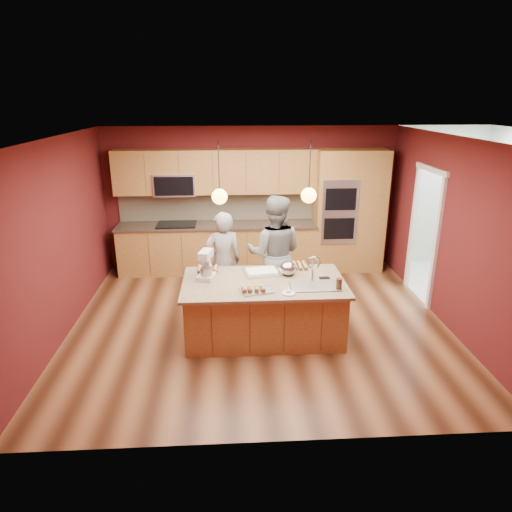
{
  "coord_description": "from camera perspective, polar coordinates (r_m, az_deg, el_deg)",
  "views": [
    {
      "loc": [
        -0.42,
        -6.11,
        3.21
      ],
      "look_at": [
        -0.05,
        -0.1,
        1.1
      ],
      "focal_mm": 32.0,
      "sensor_mm": 36.0,
      "label": 1
    }
  ],
  "objects": [
    {
      "name": "floor",
      "position": [
        6.91,
        0.4,
        -8.31
      ],
      "size": [
        5.5,
        5.5,
        0.0
      ],
      "primitive_type": "plane",
      "color": "#402212",
      "rests_on": "ground"
    },
    {
      "name": "ceiling",
      "position": [
        6.14,
        0.46,
        14.6
      ],
      "size": [
        5.5,
        5.5,
        0.0
      ],
      "primitive_type": "plane",
      "rotation": [
        3.14,
        0.0,
        0.0
      ],
      "color": "silver",
      "rests_on": "ground"
    },
    {
      "name": "wall_back",
      "position": [
        8.81,
        -0.68,
        7.19
      ],
      "size": [
        5.5,
        0.0,
        5.5
      ],
      "primitive_type": "plane",
      "rotation": [
        1.57,
        0.0,
        0.0
      ],
      "color": "#521516",
      "rests_on": "ground"
    },
    {
      "name": "wall_front",
      "position": [
        4.08,
        2.81,
        -7.8
      ],
      "size": [
        5.5,
        0.0,
        5.5
      ],
      "primitive_type": "plane",
      "rotation": [
        -1.57,
        0.0,
        0.0
      ],
      "color": "#521516",
      "rests_on": "ground"
    },
    {
      "name": "wall_left",
      "position": [
        6.8,
        -23.4,
        1.85
      ],
      "size": [
        0.0,
        5.0,
        5.0
      ],
      "primitive_type": "plane",
      "rotation": [
        1.57,
        0.0,
        1.57
      ],
      "color": "#521516",
      "rests_on": "ground"
    },
    {
      "name": "wall_right",
      "position": [
        7.13,
        23.1,
        2.65
      ],
      "size": [
        0.0,
        5.0,
        5.0
      ],
      "primitive_type": "plane",
      "rotation": [
        1.57,
        0.0,
        -1.57
      ],
      "color": "#521516",
      "rests_on": "ground"
    },
    {
      "name": "cabinet_run",
      "position": [
        8.65,
        -5.1,
        4.38
      ],
      "size": [
        3.74,
        0.64,
        2.3
      ],
      "color": "#946221",
      "rests_on": "floor"
    },
    {
      "name": "oven_column",
      "position": [
        8.85,
        11.51,
        5.52
      ],
      "size": [
        1.3,
        0.62,
        2.3
      ],
      "color": "#946221",
      "rests_on": "floor"
    },
    {
      "name": "doorway_trim",
      "position": [
        7.89,
        20.22,
        2.26
      ],
      "size": [
        0.08,
        1.11,
        2.2
      ],
      "primitive_type": null,
      "color": "white",
      "rests_on": "wall_right"
    },
    {
      "name": "pendant_left",
      "position": [
        5.87,
        -4.58,
        7.46
      ],
      "size": [
        0.2,
        0.2,
        0.8
      ],
      "color": "black",
      "rests_on": "ceiling"
    },
    {
      "name": "pendant_right",
      "position": [
        5.96,
        6.61,
        7.57
      ],
      "size": [
        0.2,
        0.2,
        0.8
      ],
      "color": "black",
      "rests_on": "ceiling"
    },
    {
      "name": "island",
      "position": [
        6.4,
        1.11,
        -6.48
      ],
      "size": [
        2.22,
        1.25,
        1.2
      ],
      "color": "#946221",
      "rests_on": "floor"
    },
    {
      "name": "person_left",
      "position": [
        7.05,
        -4.14,
        -0.74
      ],
      "size": [
        0.64,
        0.49,
        1.59
      ],
      "primitive_type": "imported",
      "rotation": [
        0.0,
        0.0,
        3.35
      ],
      "color": "black",
      "rests_on": "floor"
    },
    {
      "name": "person_right",
      "position": [
        7.04,
        2.3,
        0.3
      ],
      "size": [
        1.0,
        0.84,
        1.82
      ],
      "primitive_type": "imported",
      "rotation": [
        0.0,
        0.0,
        2.96
      ],
      "color": "gray",
      "rests_on": "floor"
    },
    {
      "name": "stand_mixer",
      "position": [
        6.31,
        -6.26,
        -1.34
      ],
      "size": [
        0.28,
        0.34,
        0.4
      ],
      "rotation": [
        0.0,
        0.0,
        -0.29
      ],
      "color": "silver",
      "rests_on": "island"
    },
    {
      "name": "sheet_cake",
      "position": [
        6.51,
        0.71,
        -1.98
      ],
      "size": [
        0.55,
        0.45,
        0.05
      ],
      "rotation": [
        0.0,
        0.0,
        0.19
      ],
      "color": "white",
      "rests_on": "island"
    },
    {
      "name": "cooling_rack",
      "position": [
        5.94,
        0.07,
        -4.28
      ],
      "size": [
        0.47,
        0.38,
        0.02
      ],
      "primitive_type": "cube",
      "rotation": [
        0.0,
        0.0,
        0.24
      ],
      "color": "silver",
      "rests_on": "island"
    },
    {
      "name": "mixing_bowl",
      "position": [
        6.45,
        4.01,
        -1.56
      ],
      "size": [
        0.24,
        0.24,
        0.2
      ],
      "primitive_type": "ellipsoid",
      "color": "#A9AAAF",
      "rests_on": "island"
    },
    {
      "name": "plate",
      "position": [
        5.87,
        4.1,
        -4.65
      ],
      "size": [
        0.18,
        0.18,
        0.01
      ],
      "primitive_type": "cylinder",
      "color": "silver",
      "rests_on": "island"
    },
    {
      "name": "tumbler",
      "position": [
        6.06,
        10.33,
        -3.46
      ],
      "size": [
        0.08,
        0.08,
        0.15
      ],
      "primitive_type": "cylinder",
      "color": "#3A2714",
      "rests_on": "island"
    },
    {
      "name": "phone",
      "position": [
        6.42,
        8.54,
        -2.71
      ],
      "size": [
        0.15,
        0.08,
        0.01
      ],
      "primitive_type": "cube",
      "rotation": [
        0.0,
        0.0,
        0.03
      ],
      "color": "black",
      "rests_on": "island"
    },
    {
      "name": "cupcakes_left",
      "position": [
        6.62,
        -6.07,
        -1.63
      ],
      "size": [
        0.31,
        0.23,
        0.07
      ],
      "primitive_type": null,
      "color": "tan",
      "rests_on": "island"
    },
    {
      "name": "cupcakes_rack",
      "position": [
        5.87,
        -0.33,
        -4.12
      ],
      "size": [
        0.32,
        0.16,
        0.07
      ],
      "primitive_type": null,
      "color": "tan",
      "rests_on": "island"
    },
    {
      "name": "cupcakes_right",
      "position": [
        6.75,
        5.47,
        -1.19
      ],
      "size": [
        0.22,
        0.29,
        0.07
      ],
      "primitive_type": null,
      "color": "tan",
      "rests_on": "island"
    },
    {
      "name": "washer",
      "position": [
        8.74,
        28.83,
        -1.37
      ],
      "size": [
        0.75,
        0.76,
        0.95
      ],
      "primitive_type": "cube",
      "rotation": [
        0.0,
        0.0,
        -0.32
      ],
      "color": "silver",
      "rests_on": "floor"
    },
    {
      "name": "dryer",
      "position": [
        9.38,
        26.44,
        0.56
      ],
      "size": [
        0.79,
        0.81,
        1.02
      ],
      "primitive_type": "cube",
      "rotation": [
        0.0,
        0.0,
        0.29
      ],
      "color": "silver",
      "rests_on": "floor"
    }
  ]
}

